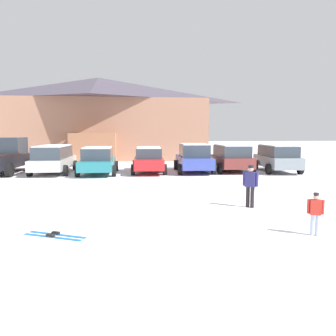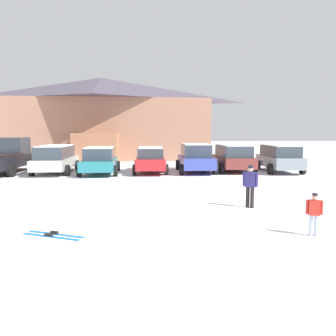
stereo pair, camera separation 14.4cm
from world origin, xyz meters
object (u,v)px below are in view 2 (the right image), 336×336
Objects in this scene: parked_silver_wagon at (56,158)px; parked_blue_hatchback at (195,158)px; skier_child_in_red_jacket at (314,212)px; pair_of_skis at (53,235)px; parked_red_sedan at (150,159)px; skier_teen_in_navy_coat at (250,184)px; parked_teal_hatchback at (100,160)px; pickup_truck at (5,157)px; parked_maroon_van at (233,157)px; parked_grey_wagon at (279,157)px; ski_lodge at (102,118)px.

parked_blue_hatchback is (8.55, -0.22, -0.03)m from parked_silver_wagon.
skier_child_in_red_jacket reaches higher than pair_of_skis.
parked_red_sedan is 3.18× the size of skier_teen_in_navy_coat.
pickup_truck reaches higher than parked_teal_hatchback.
parked_teal_hatchback is at bearing -176.68° from parked_blue_hatchback.
skier_teen_in_navy_coat is (0.19, -9.72, -0.08)m from parked_blue_hatchback.
parked_maroon_van is at bearing 1.56° from parked_red_sedan.
pair_of_skis is (-2.71, -12.28, -0.78)m from parked_red_sedan.
parked_grey_wagon is at bearing -2.95° from pickup_truck.
parked_red_sedan is at bearing 176.88° from parked_grey_wagon.
pair_of_skis is at bearing -122.64° from parked_maroon_van.
ski_lodge is 26.16m from skier_child_in_red_jacket.
parked_red_sedan is at bearing 7.57° from parked_teal_hatchback.
parked_teal_hatchback is 1.09× the size of parked_maroon_van.
pair_of_skis is (6.08, -12.71, -0.97)m from pickup_truck.
pair_of_skis is at bearing -156.38° from skier_teen_in_navy_coat.
parked_maroon_van is at bearing -0.08° from parked_silver_wagon.
pickup_truck reaches higher than parked_grey_wagon.
pickup_truck is 14.12m from pair_of_skis.
parked_teal_hatchback is at bearing -84.16° from ski_lodge.
parked_blue_hatchback is 2.84× the size of pair_of_skis.
parked_red_sedan is at bearing -2.79° from pickup_truck.
ski_lodge is 4.75× the size of parked_grey_wagon.
skier_teen_in_navy_coat is at bearing -71.45° from ski_lodge.
skier_teen_in_navy_coat is at bearing -40.89° from pickup_truck.
parked_silver_wagon is 3.04× the size of pair_of_skis.
parked_silver_wagon is at bearing 125.60° from skier_child_in_red_jacket.
parked_maroon_van is 3.97× the size of skier_child_in_red_jacket.
parked_grey_wagon reaches higher than skier_teen_in_navy_coat.
parked_teal_hatchback is 11.06m from parked_grey_wagon.
ski_lodge reaches higher than skier_child_in_red_jacket.
parked_teal_hatchback is 5.85m from parked_blue_hatchback.
pickup_truck is at bearing 132.97° from skier_child_in_red_jacket.
ski_lodge is at bearing 109.80° from parked_red_sedan.
parked_teal_hatchback is 11.91m from pair_of_skis.
parked_maroon_van reaches higher than parked_silver_wagon.
skier_teen_in_navy_coat is (-2.25, -9.93, -0.12)m from parked_maroon_van.
skier_teen_in_navy_coat is at bearing -88.88° from parked_blue_hatchback.
parked_blue_hatchback is 2.45m from parked_maroon_van.
parked_maroon_van is 14.78m from pair_of_skis.
skier_child_in_red_jacket is at bearing -97.51° from parked_maroon_van.
ski_lodge is 23.11m from skier_teen_in_navy_coat.
pickup_truck is (-14.04, 0.29, 0.08)m from parked_maroon_van.
parked_blue_hatchback is 4.23× the size of skier_child_in_red_jacket.
pickup_truck is at bearing 177.57° from parked_blue_hatchback.
ski_lodge is 17.71m from parked_grey_wagon.
skier_child_in_red_jacket is at bearing -74.57° from parked_red_sedan.
parked_silver_wagon is 3.06m from pickup_truck.
pair_of_skis is (3.03, -12.44, -0.89)m from parked_silver_wagon.
parked_blue_hatchback reaches higher than parked_maroon_van.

